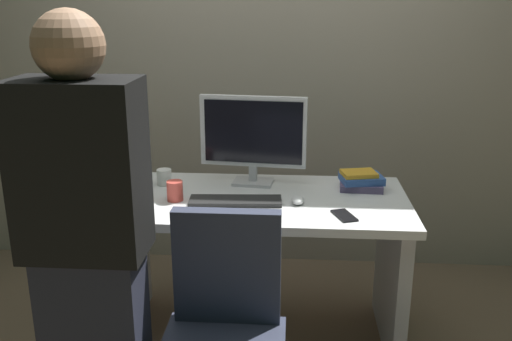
# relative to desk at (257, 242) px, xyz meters

# --- Properties ---
(ground_plane) EXTENTS (9.00, 9.00, 0.00)m
(ground_plane) POSITION_rel_desk_xyz_m (0.00, 0.00, -0.52)
(ground_plane) COLOR brown
(wall_back) EXTENTS (6.40, 0.10, 3.00)m
(wall_back) POSITION_rel_desk_xyz_m (0.00, 0.93, 0.98)
(wall_back) COLOR #9E9384
(wall_back) RESTS_ON ground
(desk) EXTENTS (1.45, 0.73, 0.75)m
(desk) POSITION_rel_desk_xyz_m (0.00, 0.00, 0.00)
(desk) COLOR white
(desk) RESTS_ON ground
(person_at_desk) EXTENTS (0.40, 0.24, 1.64)m
(person_at_desk) POSITION_rel_desk_xyz_m (-0.51, -0.86, 0.32)
(person_at_desk) COLOR #262838
(person_at_desk) RESTS_ON ground
(monitor) EXTENTS (0.54, 0.16, 0.46)m
(monitor) POSITION_rel_desk_xyz_m (-0.03, 0.21, 0.49)
(monitor) COLOR silver
(monitor) RESTS_ON desk
(keyboard) EXTENTS (0.44, 0.16, 0.02)m
(keyboard) POSITION_rel_desk_xyz_m (-0.09, -0.09, 0.24)
(keyboard) COLOR #262626
(keyboard) RESTS_ON desk
(mouse) EXTENTS (0.06, 0.10, 0.03)m
(mouse) POSITION_rel_desk_xyz_m (0.20, -0.07, 0.25)
(mouse) COLOR white
(mouse) RESTS_ON desk
(cup_near_keyboard) EXTENTS (0.08, 0.08, 0.09)m
(cup_near_keyboard) POSITION_rel_desk_xyz_m (-0.38, -0.07, 0.28)
(cup_near_keyboard) COLOR #D84C3F
(cup_near_keyboard) RESTS_ON desk
(cup_by_monitor) EXTENTS (0.07, 0.07, 0.08)m
(cup_by_monitor) POSITION_rel_desk_xyz_m (-0.49, 0.16, 0.27)
(cup_by_monitor) COLOR white
(cup_by_monitor) RESTS_ON desk
(book_stack) EXTENTS (0.22, 0.19, 0.09)m
(book_stack) POSITION_rel_desk_xyz_m (0.51, 0.16, 0.28)
(book_stack) COLOR #594C72
(book_stack) RESTS_ON desk
(cell_phone) EXTENTS (0.12, 0.16, 0.01)m
(cell_phone) POSITION_rel_desk_xyz_m (0.40, -0.22, 0.24)
(cell_phone) COLOR black
(cell_phone) RESTS_ON desk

